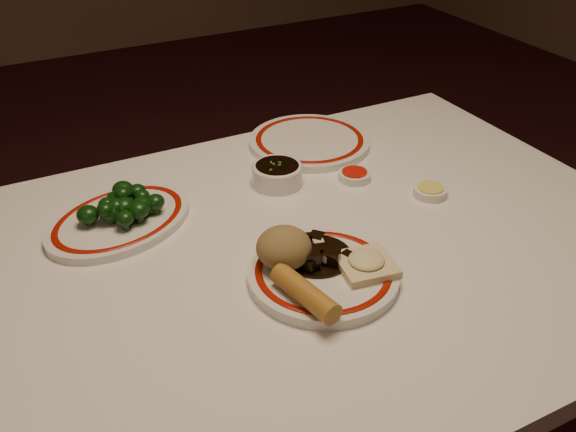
# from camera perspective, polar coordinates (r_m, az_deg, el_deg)

# --- Properties ---
(dining_table) EXTENTS (1.20, 0.90, 0.75)m
(dining_table) POSITION_cam_1_polar(r_m,az_deg,el_deg) (1.15, 2.35, -6.13)
(dining_table) COLOR white
(dining_table) RESTS_ON ground
(main_plate) EXTENTS (0.26, 0.26, 0.02)m
(main_plate) POSITION_cam_1_polar(r_m,az_deg,el_deg) (1.01, 3.15, -5.17)
(main_plate) COLOR white
(main_plate) RESTS_ON dining_table
(rice_mound) EXTENTS (0.09, 0.09, 0.06)m
(rice_mound) POSITION_cam_1_polar(r_m,az_deg,el_deg) (1.00, -0.36, -2.82)
(rice_mound) COLOR olive
(rice_mound) RESTS_ON main_plate
(spring_roll) EXTENTS (0.06, 0.13, 0.03)m
(spring_roll) POSITION_cam_1_polar(r_m,az_deg,el_deg) (0.93, 1.53, -6.86)
(spring_roll) COLOR #B47D2C
(spring_roll) RESTS_ON main_plate
(fried_wonton) EXTENTS (0.10, 0.10, 0.02)m
(fried_wonton) POSITION_cam_1_polar(r_m,az_deg,el_deg) (1.01, 6.96, -4.17)
(fried_wonton) COLOR beige
(fried_wonton) RESTS_ON main_plate
(stirfry_heap) EXTENTS (0.12, 0.12, 0.03)m
(stirfry_heap) POSITION_cam_1_polar(r_m,az_deg,el_deg) (1.02, 2.66, -3.36)
(stirfry_heap) COLOR black
(stirfry_heap) RESTS_ON main_plate
(broccoli_plate) EXTENTS (0.33, 0.31, 0.02)m
(broccoli_plate) POSITION_cam_1_polar(r_m,az_deg,el_deg) (1.17, -14.77, -0.36)
(broccoli_plate) COLOR white
(broccoli_plate) RESTS_ON dining_table
(broccoli_pile) EXTENTS (0.15, 0.13, 0.05)m
(broccoli_pile) POSITION_cam_1_polar(r_m,az_deg,el_deg) (1.16, -14.46, 0.96)
(broccoli_pile) COLOR #23471C
(broccoli_pile) RESTS_ON broccoli_plate
(soy_bowl) EXTENTS (0.10, 0.10, 0.04)m
(soy_bowl) POSITION_cam_1_polar(r_m,az_deg,el_deg) (1.25, -0.96, 3.68)
(soy_bowl) COLOR white
(soy_bowl) RESTS_ON dining_table
(sweet_sour_dish) EXTENTS (0.06, 0.06, 0.02)m
(sweet_sour_dish) POSITION_cam_1_polar(r_m,az_deg,el_deg) (1.28, 5.92, 3.60)
(sweet_sour_dish) COLOR white
(sweet_sour_dish) RESTS_ON dining_table
(mustard_dish) EXTENTS (0.06, 0.06, 0.02)m
(mustard_dish) POSITION_cam_1_polar(r_m,az_deg,el_deg) (1.25, 12.51, 2.16)
(mustard_dish) COLOR white
(mustard_dish) RESTS_ON dining_table
(far_plate) EXTENTS (0.31, 0.31, 0.02)m
(far_plate) POSITION_cam_1_polar(r_m,az_deg,el_deg) (1.41, 1.92, 6.65)
(far_plate) COLOR white
(far_plate) RESTS_ON dining_table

